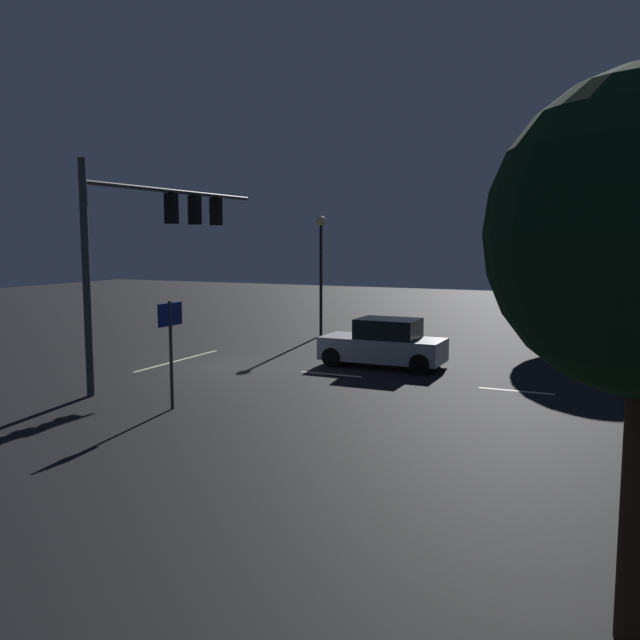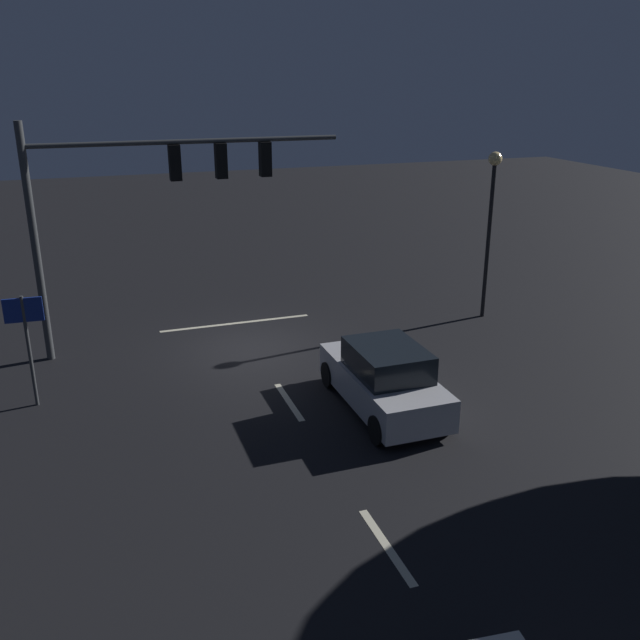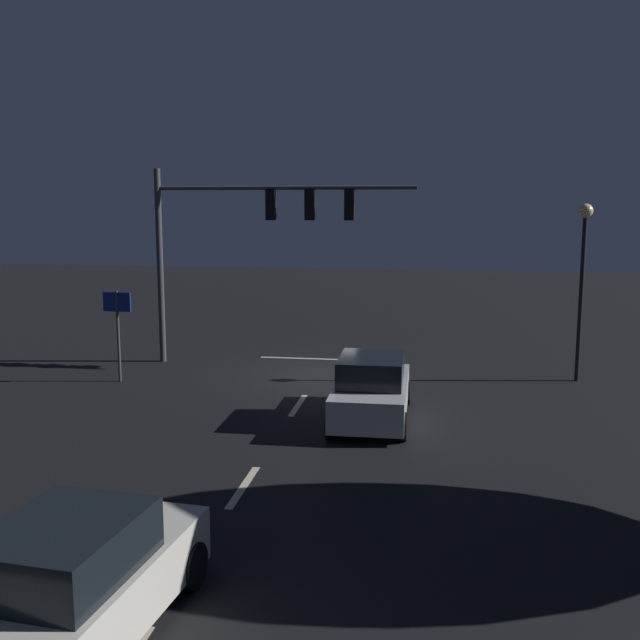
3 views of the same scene
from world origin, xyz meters
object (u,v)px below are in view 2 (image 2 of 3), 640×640
(route_sign, at_px, (26,328))
(street_lamp_left_kerb, at_px, (491,205))
(traffic_signal_assembly, at_px, (151,187))
(car_approaching, at_px, (384,379))

(route_sign, bearing_deg, street_lamp_left_kerb, -171.11)
(traffic_signal_assembly, height_order, route_sign, traffic_signal_assembly)
(street_lamp_left_kerb, bearing_deg, traffic_signal_assembly, -4.59)
(street_lamp_left_kerb, height_order, route_sign, street_lamp_left_kerb)
(traffic_signal_assembly, bearing_deg, route_sign, 41.23)
(traffic_signal_assembly, distance_m, street_lamp_left_kerb, 10.76)
(car_approaching, xyz_separation_m, street_lamp_left_kerb, (-6.04, -5.23, 3.02))
(traffic_signal_assembly, xyz_separation_m, street_lamp_left_kerb, (-10.68, 0.86, -1.01))
(car_approaching, height_order, street_lamp_left_kerb, street_lamp_left_kerb)
(street_lamp_left_kerb, bearing_deg, car_approaching, 40.91)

